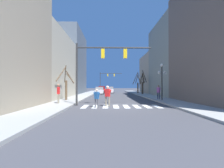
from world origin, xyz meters
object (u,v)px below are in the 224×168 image
pedestrian_on_right_sidewalk (158,91)px  street_tree_right_far (143,83)px  car_parked_right_near (110,90)px  traffic_signal_near (99,60)px  street_tree_right_near (138,84)px  car_parked_left_mid (100,91)px  car_parked_right_mid (102,89)px  traffic_signal_far (107,77)px  pedestrian_crossing_street (107,94)px  pedestrian_near_right_corner (58,92)px  street_lamp_right_corner (162,74)px  pedestrian_on_left_sidewalk (97,97)px  street_tree_left_far (66,84)px

pedestrian_on_right_sidewalk → street_tree_right_far: (0.74, 13.79, 1.20)m
car_parked_right_near → pedestrian_on_right_sidewalk: bearing=14.5°
traffic_signal_near → street_tree_right_near: 25.21m
street_tree_right_far → car_parked_left_mid: bearing=159.2°
car_parked_right_mid → street_tree_right_near: street_tree_right_near is taller
car_parked_right_near → car_parked_left_mid: car_parked_right_near is taller
traffic_signal_far → pedestrian_on_right_sidewalk: (6.93, -37.07, -3.48)m
car_parked_right_near → pedestrian_crossing_street: 28.78m
pedestrian_near_right_corner → street_tree_right_near: 25.97m
street_lamp_right_corner → pedestrian_on_left_sidewalk: 9.29m
car_parked_right_mid → car_parked_right_near: bearing=-155.4°
car_parked_left_mid → pedestrian_crossing_street: bearing=-175.2°
car_parked_right_mid → street_tree_left_far: street_tree_left_far is taller
traffic_signal_far → street_lamp_right_corner: (6.91, -38.53, -1.51)m
traffic_signal_near → street_tree_left_far: size_ratio=1.69×
car_parked_right_near → street_tree_right_far: bearing=36.5°
pedestrian_on_left_sidewalk → pedestrian_near_right_corner: size_ratio=0.84×
street_tree_left_far → street_lamp_right_corner: bearing=-3.3°
pedestrian_on_left_sidewalk → pedestrian_on_right_sidewalk: pedestrian_on_right_sidewalk is taller
car_parked_left_mid → street_tree_right_far: bearing=-110.8°
traffic_signal_near → pedestrian_on_right_sidewalk: size_ratio=4.02×
car_parked_left_mid → pedestrian_near_right_corner: bearing=172.9°
car_parked_right_near → pedestrian_on_right_sidewalk: pedestrian_on_right_sidewalk is taller
car_parked_right_near → street_tree_right_far: 11.23m
car_parked_right_near → car_parked_left_mid: (-2.30, -5.55, -0.02)m
traffic_signal_far → pedestrian_on_left_sidewalk: bearing=-90.2°
street_tree_left_far → street_tree_right_far: bearing=50.9°
traffic_signal_far → pedestrian_near_right_corner: 42.12m
traffic_signal_near → street_lamp_right_corner: 8.07m
traffic_signal_far → pedestrian_on_right_sidewalk: traffic_signal_far is taller
traffic_signal_far → car_parked_right_near: size_ratio=1.75×
car_parked_left_mid → pedestrian_near_right_corner: pedestrian_near_right_corner is taller
pedestrian_on_left_sidewalk → street_tree_left_far: size_ratio=0.38×
car_parked_left_mid → pedestrian_near_right_corner: size_ratio=2.30×
traffic_signal_far → street_tree_left_far: traffic_signal_far is taller
street_tree_right_far → pedestrian_on_right_sidewalk: bearing=-93.1°
traffic_signal_near → car_parked_left_mid: 22.87m
street_tree_right_near → traffic_signal_far: bearing=111.9°
traffic_signal_near → pedestrian_on_right_sidewalk: bearing=37.8°
street_lamp_right_corner → pedestrian_crossing_street: 7.99m
traffic_signal_near → street_tree_right_near: traffic_signal_near is taller
street_lamp_right_corner → car_parked_left_mid: (-8.15, 18.64, -2.40)m
traffic_signal_far → street_tree_right_far: (7.67, -23.28, -2.28)m
traffic_signal_near → car_parked_right_mid: traffic_signal_near is taller
street_tree_right_near → street_tree_left_far: street_tree_right_near is taller
car_parked_right_near → car_parked_right_mid: bearing=-155.4°
pedestrian_near_right_corner → pedestrian_on_left_sidewalk: bearing=-131.8°
pedestrian_on_right_sidewalk → traffic_signal_near: bearing=102.7°
street_lamp_right_corner → pedestrian_near_right_corner: bearing=-163.3°
car_parked_left_mid → pedestrian_on_right_sidewalk: (8.17, -17.18, 0.43)m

